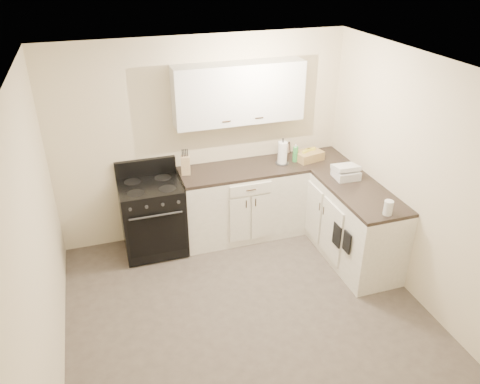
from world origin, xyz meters
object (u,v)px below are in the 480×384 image
object	(u,v)px
paper_towel	(282,153)
countertop_grill	(346,174)
stove	(153,218)
knife_block	(186,165)
wicker_basket	(309,156)

from	to	relation	value
paper_towel	countertop_grill	world-z (taller)	paper_towel
paper_towel	stove	bearing A→B (deg)	-179.61
knife_block	paper_towel	distance (m)	1.21
stove	knife_block	xyz separation A→B (m)	(0.45, 0.08, 0.59)
knife_block	countertop_grill	world-z (taller)	knife_block
countertop_grill	knife_block	bearing A→B (deg)	161.86
paper_towel	knife_block	bearing A→B (deg)	176.52
knife_block	countertop_grill	xyz separation A→B (m)	(1.77, -0.68, -0.06)
knife_block	wicker_basket	size ratio (longest dim) A/B	0.68
paper_towel	countertop_grill	bearing A→B (deg)	-47.39
wicker_basket	countertop_grill	world-z (taller)	wicker_basket
wicker_basket	knife_block	bearing A→B (deg)	177.30
knife_block	paper_towel	size ratio (longest dim) A/B	0.81
paper_towel	wicker_basket	xyz separation A→B (m)	(0.37, -0.00, -0.09)
countertop_grill	paper_towel	bearing A→B (deg)	135.49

